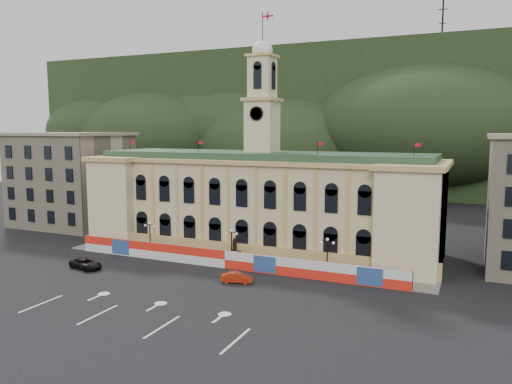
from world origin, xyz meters
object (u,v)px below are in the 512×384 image
at_px(lamp_center, 232,244).
at_px(black_suv, 86,264).
at_px(statue, 235,255).
at_px(red_sedan, 237,278).

xyz_separation_m(lamp_center, black_suv, (-17.52, -10.08, -2.36)).
xyz_separation_m(statue, red_sedan, (4.41, -8.29, -0.52)).
height_order(statue, red_sedan, statue).
distance_m(statue, black_suv, 20.74).
height_order(statue, black_suv, statue).
xyz_separation_m(statue, black_suv, (-17.52, -11.08, -0.47)).
relative_size(red_sedan, black_suv, 0.77).
bearing_deg(statue, lamp_center, -90.00).
distance_m(statue, lamp_center, 2.14).
bearing_deg(lamp_center, black_suv, -150.08).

